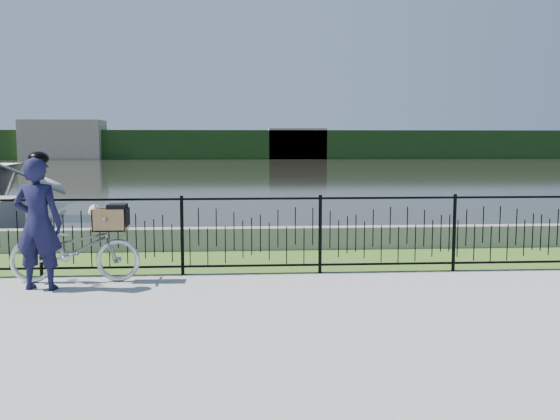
{
  "coord_description": "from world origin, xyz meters",
  "views": [
    {
      "loc": [
        -0.19,
        -7.34,
        1.93
      ],
      "look_at": [
        0.37,
        1.0,
        1.0
      ],
      "focal_mm": 40.0,
      "sensor_mm": 36.0,
      "label": 1
    }
  ],
  "objects": [
    {
      "name": "far_building_right",
      "position": [
        6.0,
        58.5,
        1.6
      ],
      "size": [
        6.0,
        3.0,
        3.2
      ],
      "primitive_type": "cube",
      "color": "#A19381",
      "rests_on": "ground"
    },
    {
      "name": "far_treeline",
      "position": [
        0.0,
        60.0,
        1.5
      ],
      "size": [
        120.0,
        6.0,
        3.0
      ],
      "primitive_type": "cube",
      "color": "#1E3D17",
      "rests_on": "ground"
    },
    {
      "name": "cyclist",
      "position": [
        -2.78,
        0.83,
        0.89
      ],
      "size": [
        0.68,
        0.5,
        1.8
      ],
      "color": "black",
      "rests_on": "ground"
    },
    {
      "name": "quay_wall",
      "position": [
        0.0,
        3.6,
        0.2
      ],
      "size": [
        60.0,
        0.3,
        0.4
      ],
      "primitive_type": "cube",
      "color": "gray",
      "rests_on": "ground"
    },
    {
      "name": "far_building_left",
      "position": [
        -18.0,
        58.0,
        2.0
      ],
      "size": [
        8.0,
        4.0,
        4.0
      ],
      "primitive_type": "cube",
      "color": "#A19381",
      "rests_on": "ground"
    },
    {
      "name": "grass_strip",
      "position": [
        0.0,
        2.6,
        0.0
      ],
      "size": [
        60.0,
        2.0,
        0.01
      ],
      "primitive_type": "cube",
      "color": "#3F641F",
      "rests_on": "ground"
    },
    {
      "name": "bicycle_rig",
      "position": [
        -2.41,
        1.23,
        0.47
      ],
      "size": [
        1.76,
        0.61,
        1.09
      ],
      "color": "#B5BBC1",
      "rests_on": "ground"
    },
    {
      "name": "ground",
      "position": [
        0.0,
        0.0,
        0.0
      ],
      "size": [
        120.0,
        120.0,
        0.0
      ],
      "primitive_type": "plane",
      "color": "gray",
      "rests_on": "ground"
    },
    {
      "name": "fence",
      "position": [
        0.0,
        1.6,
        0.58
      ],
      "size": [
        14.0,
        0.06,
        1.15
      ],
      "primitive_type": null,
      "color": "black",
      "rests_on": "ground"
    },
    {
      "name": "water",
      "position": [
        0.0,
        33.0,
        0.0
      ],
      "size": [
        120.0,
        120.0,
        0.0
      ],
      "primitive_type": "plane",
      "color": "black",
      "rests_on": "ground"
    }
  ]
}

